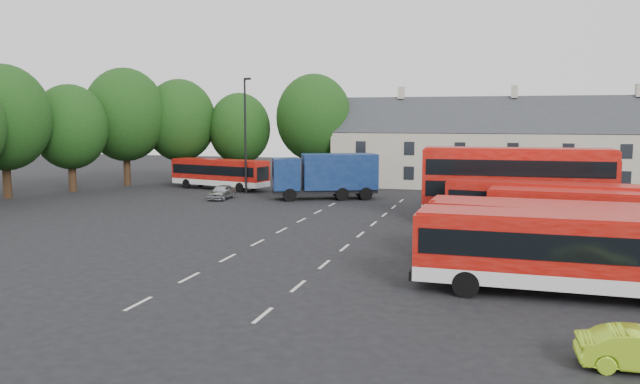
{
  "coord_description": "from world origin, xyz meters",
  "views": [
    {
      "loc": [
        12.86,
        -33.91,
        6.92
      ],
      "look_at": [
        1.82,
        4.25,
        2.2
      ],
      "focal_mm": 35.0,
      "sensor_mm": 36.0,
      "label": 1
    }
  ],
  "objects": [
    {
      "name": "bus_dd_north",
      "position": [
        15.8,
        13.32,
        2.35
      ],
      "size": [
        10.07,
        2.37,
        4.13
      ],
      "rotation": [
        0.0,
        0.0,
        0.0
      ],
      "color": "silver",
      "rests_on": "ground"
    },
    {
      "name": "bus_row_e",
      "position": [
        15.33,
        5.22,
        1.88
      ],
      "size": [
        11.31,
        4.28,
        3.12
      ],
      "rotation": [
        0.0,
        0.0,
        -0.16
      ],
      "color": "silver",
      "rests_on": "ground"
    },
    {
      "name": "ground",
      "position": [
        0.0,
        0.0,
        0.0
      ],
      "size": [
        140.0,
        140.0,
        0.0
      ],
      "primitive_type": "plane",
      "color": "black",
      "rests_on": "ground"
    },
    {
      "name": "lamppost",
      "position": [
        -9.57,
        19.13,
        5.63
      ],
      "size": [
        0.73,
        0.39,
        10.54
      ],
      "rotation": [
        0.0,
        0.0,
        -0.22
      ],
      "color": "black",
      "rests_on": "ground"
    },
    {
      "name": "bus_north",
      "position": [
        -13.34,
        21.48,
        1.76
      ],
      "size": [
        10.6,
        4.83,
        2.92
      ],
      "rotation": [
        0.0,
        0.0,
        -0.25
      ],
      "color": "silver",
      "rests_on": "ground"
    },
    {
      "name": "terrace_houses",
      "position": [
        14.0,
        30.0,
        3.86
      ],
      "size": [
        35.7,
        7.13,
        10.06
      ],
      "color": "beige",
      "rests_on": "ground"
    },
    {
      "name": "lane_markings",
      "position": [
        2.5,
        2.0,
        0.01
      ],
      "size": [
        5.15,
        33.8,
        0.01
      ],
      "color": "beige",
      "rests_on": "ground"
    },
    {
      "name": "bus_row_d",
      "position": [
        17.54,
        2.6,
        1.79
      ],
      "size": [
        10.64,
        3.08,
        2.97
      ],
      "rotation": [
        0.0,
        0.0,
        -0.06
      ],
      "color": "silver",
      "rests_on": "ground"
    },
    {
      "name": "treeline",
      "position": [
        -20.74,
        19.36,
        6.68
      ],
      "size": [
        29.92,
        32.59,
        12.01
      ],
      "color": "black",
      "rests_on": "ground"
    },
    {
      "name": "bus_dd_south",
      "position": [
        13.95,
        9.1,
        2.83
      ],
      "size": [
        12.18,
        3.1,
        4.97
      ],
      "rotation": [
        0.0,
        0.0,
        0.02
      ],
      "color": "silver",
      "rests_on": "ground"
    },
    {
      "name": "bus_row_c",
      "position": [
        14.74,
        -2.33,
        1.75
      ],
      "size": [
        10.4,
        2.88,
        2.91
      ],
      "rotation": [
        0.0,
        0.0,
        -0.05
      ],
      "color": "silver",
      "rests_on": "ground"
    },
    {
      "name": "box_truck",
      "position": [
        -1.37,
        17.27,
        2.17
      ],
      "size": [
        9.21,
        6.06,
        3.87
      ],
      "rotation": [
        0.0,
        0.0,
        0.41
      ],
      "color": "black",
      "rests_on": "ground"
    },
    {
      "name": "bus_row_a",
      "position": [
        15.46,
        -8.6,
        1.96
      ],
      "size": [
        11.57,
        2.85,
        3.26
      ],
      "rotation": [
        0.0,
        0.0,
        -0.02
      ],
      "color": "silver",
      "rests_on": "ground"
    },
    {
      "name": "silver_car",
      "position": [
        -9.98,
        14.71,
        0.62
      ],
      "size": [
        1.62,
        3.7,
        1.24
      ],
      "primitive_type": "imported",
      "rotation": [
        0.0,
        0.0,
        0.04
      ],
      "color": "#AEB0B6",
      "rests_on": "ground"
    },
    {
      "name": "bus_row_b",
      "position": [
        15.09,
        -4.09,
        1.78
      ],
      "size": [
        10.69,
        3.88,
        2.96
      ],
      "rotation": [
        0.0,
        0.0,
        -0.15
      ],
      "color": "silver",
      "rests_on": "ground"
    }
  ]
}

